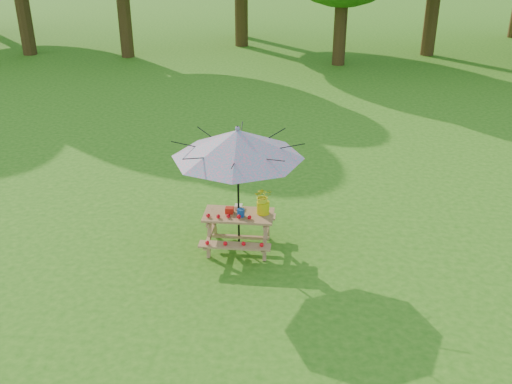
# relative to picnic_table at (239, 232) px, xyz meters

# --- Properties ---
(picnic_table) EXTENTS (1.20, 1.32, 0.67)m
(picnic_table) POSITION_rel_picnic_table_xyz_m (0.00, 0.00, 0.00)
(picnic_table) COLOR #916641
(picnic_table) RESTS_ON ground
(patio_umbrella) EXTENTS (2.30, 2.30, 2.25)m
(patio_umbrella) POSITION_rel_picnic_table_xyz_m (0.00, 0.00, 1.62)
(patio_umbrella) COLOR black
(patio_umbrella) RESTS_ON ground
(produce_bins) EXTENTS (0.34, 0.42, 0.13)m
(produce_bins) POSITION_rel_picnic_table_xyz_m (-0.04, 0.02, 0.40)
(produce_bins) COLOR red
(produce_bins) RESTS_ON picnic_table
(tomatoes_row) EXTENTS (0.77, 0.13, 0.07)m
(tomatoes_row) POSITION_rel_picnic_table_xyz_m (-0.15, -0.18, 0.38)
(tomatoes_row) COLOR red
(tomatoes_row) RESTS_ON picnic_table
(flower_bucket) EXTENTS (0.34, 0.31, 0.49)m
(flower_bucket) POSITION_rel_picnic_table_xyz_m (0.42, 0.07, 0.61)
(flower_bucket) COLOR #D8C70B
(flower_bucket) RESTS_ON picnic_table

